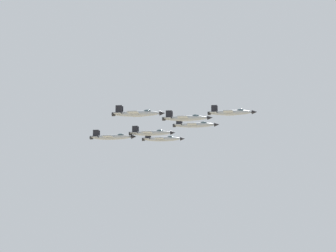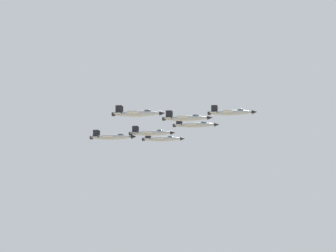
{
  "view_description": "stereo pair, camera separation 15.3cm",
  "coord_description": "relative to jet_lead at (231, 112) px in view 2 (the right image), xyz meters",
  "views": [
    {
      "loc": [
        -219.57,
        25.19,
        82.0
      ],
      "look_at": [
        -15.66,
        47.0,
        112.19
      ],
      "focal_mm": 72.65,
      "sensor_mm": 36.0,
      "label": 1
    },
    {
      "loc": [
        -219.55,
        25.03,
        82.0
      ],
      "look_at": [
        -15.66,
        47.0,
        112.19
      ],
      "focal_mm": 72.65,
      "sensor_mm": 36.0,
      "label": 2
    }
  ],
  "objects": [
    {
      "name": "jet_right_wingman",
      "position": [
        -9.78,
        12.82,
        -3.04
      ],
      "size": [
        9.03,
        14.77,
        3.1
      ],
      "rotation": [
        0.0,
        0.0,
        4.65
      ],
      "color": "#9EA3A8"
    },
    {
      "name": "jet_slot_rear",
      "position": [
        1.3,
        24.53,
        -5.71
      ],
      "size": [
        8.91,
        14.55,
        3.06
      ],
      "rotation": [
        0.0,
        0.0,
        4.64
      ],
      "color": "#9EA3A8"
    },
    {
      "name": "jet_trailing",
      "position": [
        1.95,
        36.79,
        -6.71
      ],
      "size": [
        9.07,
        14.81,
        3.11
      ],
      "rotation": [
        0.0,
        0.0,
        4.64
      ],
      "color": "#9EA3A8"
    },
    {
      "name": "jet_left_wingman",
      "position": [
        11.07,
        11.71,
        -1.95
      ],
      "size": [
        9.12,
        14.96,
        3.14
      ],
      "rotation": [
        0.0,
        0.0,
        4.66
      ],
      "color": "#9EA3A8"
    },
    {
      "name": "jet_left_outer",
      "position": [
        22.15,
        23.43,
        -4.89
      ],
      "size": [
        8.87,
        14.61,
        3.07
      ],
      "rotation": [
        0.0,
        0.0,
        4.68
      ],
      "color": "#9EA3A8"
    },
    {
      "name": "jet_right_outer",
      "position": [
        -19.55,
        25.63,
        -3.09
      ],
      "size": [
        9.17,
        15.08,
        3.17
      ],
      "rotation": [
        0.0,
        0.0,
        4.67
      ],
      "color": "#9EA3A8"
    },
    {
      "name": "jet_lead",
      "position": [
        0.0,
        0.0,
        0.0
      ],
      "size": [
        9.16,
        14.97,
        3.14
      ],
      "rotation": [
        0.0,
        0.0,
        4.65
      ],
      "color": "#9EA3A8"
    }
  ]
}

